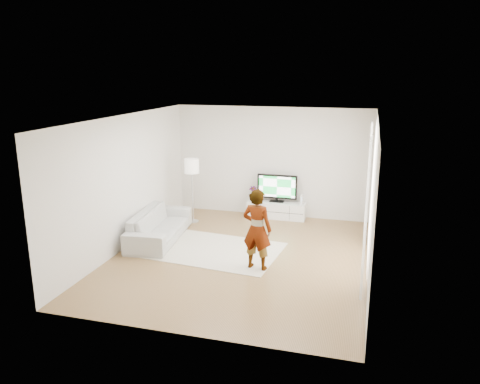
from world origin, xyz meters
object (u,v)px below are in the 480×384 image
(rug, at_px, (216,250))
(player, at_px, (257,229))
(sofa, at_px, (160,225))
(media_console, at_px, (276,210))
(television, at_px, (277,187))
(floor_lamp, at_px, (192,169))

(rug, xyz_separation_m, player, (1.03, -0.67, 0.79))
(rug, bearing_deg, sofa, 167.70)
(media_console, height_order, rug, media_console)
(television, distance_m, player, 3.27)
(player, distance_m, sofa, 2.69)
(rug, height_order, floor_lamp, floor_lamp)
(rug, bearing_deg, floor_lamp, 124.67)
(rug, bearing_deg, television, 73.46)
(media_console, height_order, floor_lamp, floor_lamp)
(television, distance_m, floor_lamp, 2.21)
(floor_lamp, bearing_deg, television, 24.57)
(rug, relative_size, floor_lamp, 1.63)
(player, relative_size, sofa, 0.69)
(sofa, bearing_deg, floor_lamp, -16.80)
(media_console, height_order, television, television)
(media_console, bearing_deg, player, -85.39)
(media_console, xyz_separation_m, rug, (-0.77, -2.57, -0.20))
(player, xyz_separation_m, floor_lamp, (-2.21, 2.37, 0.55))
(rug, xyz_separation_m, sofa, (-1.44, 0.31, 0.32))
(sofa, xyz_separation_m, floor_lamp, (0.26, 1.39, 1.02))
(rug, height_order, player, player)
(television, xyz_separation_m, rug, (-0.77, -2.60, -0.80))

